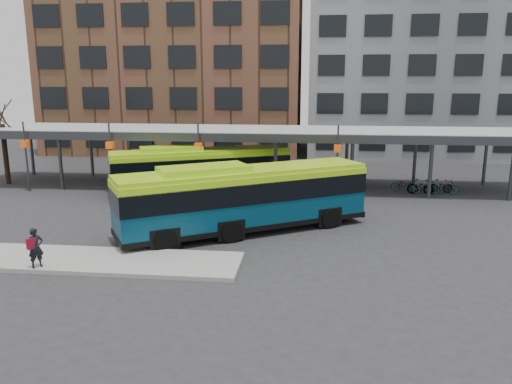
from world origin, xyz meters
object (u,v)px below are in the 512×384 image
bus_front (244,197)px  bus_rear (201,169)px  tree (5,151)px  pedestrian (35,248)px

bus_front → bus_rear: bearing=84.6°
bus_front → tree: bearing=121.0°
tree → pedestrian: tree is taller
tree → bus_rear: tree is taller
pedestrian → tree: bearing=77.9°
bus_front → bus_rear: size_ratio=1.04×
tree → bus_front: bearing=-27.7°
tree → bus_rear: size_ratio=0.47×
bus_front → bus_rear: (-4.05, 8.35, -0.14)m
tree → bus_rear: (14.96, -1.63, -0.73)m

